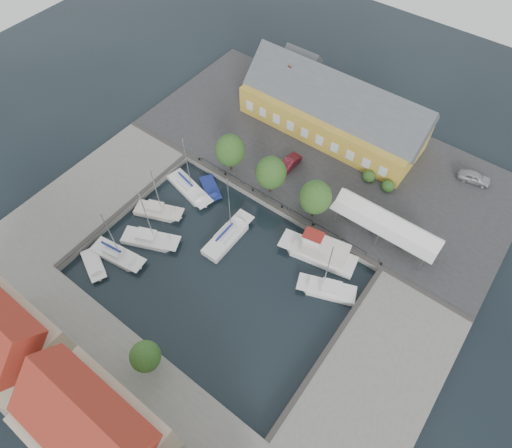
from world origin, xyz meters
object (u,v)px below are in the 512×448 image
at_px(car_silver, 475,177).
at_px(west_boat_c, 150,240).
at_px(warehouse, 330,109).
at_px(west_boat_d, 117,255).
at_px(center_sailboat, 228,237).
at_px(west_boat_a, 189,189).
at_px(tent_canopy, 386,224).
at_px(car_red, 289,164).
at_px(launch_nw, 210,189).
at_px(launch_sw, 94,265).
at_px(trawler, 321,253).
at_px(east_boat_a, 328,290).
at_px(west_boat_b, 158,212).

distance_m(car_silver, west_boat_c, 46.18).
height_order(warehouse, west_boat_d, warehouse).
height_order(center_sailboat, west_boat_a, center_sailboat).
distance_m(tent_canopy, center_sailboat, 20.35).
distance_m(warehouse, car_red, 11.32).
bearing_deg(launch_nw, launch_sw, -101.02).
distance_m(trawler, east_boat_a, 4.97).
bearing_deg(west_boat_d, warehouse, 75.69).
bearing_deg(launch_nw, west_boat_b, -111.42).
bearing_deg(west_boat_d, launch_sw, -116.98).
height_order(car_silver, west_boat_c, west_boat_c).
bearing_deg(launch_sw, launch_nw, 78.98).
relative_size(west_boat_a, west_boat_d, 1.08).
relative_size(west_boat_c, launch_nw, 2.01).
xyz_separation_m(warehouse, car_silver, (22.73, 2.65, -2.66)).
bearing_deg(center_sailboat, launch_nw, 144.91).
distance_m(trawler, west_boat_d, 26.13).
distance_m(warehouse, west_boat_b, 30.14).
height_order(warehouse, launch_sw, warehouse).
bearing_deg(west_boat_c, center_sailboat, 38.92).
bearing_deg(center_sailboat, east_boat_a, 5.31).
distance_m(tent_canopy, west_boat_b, 30.40).
height_order(tent_canopy, center_sailboat, center_sailboat).
xyz_separation_m(car_silver, launch_sw, (-33.38, -41.69, -1.68)).
bearing_deg(car_silver, trawler, 142.15).
xyz_separation_m(west_boat_b, west_boat_c, (2.41, -4.01, 0.00)).
xyz_separation_m(tent_canopy, car_red, (-16.52, 2.86, -1.94)).
height_order(car_red, center_sailboat, center_sailboat).
relative_size(tent_canopy, east_boat_a, 1.34).
height_order(car_silver, east_boat_a, east_boat_a).
bearing_deg(car_red, warehouse, 92.74).
height_order(car_red, west_boat_b, west_boat_b).
xyz_separation_m(tent_canopy, launch_nw, (-23.63, -6.62, -3.59)).
xyz_separation_m(west_boat_b, west_boat_d, (0.77, -8.20, 0.01)).
relative_size(tent_canopy, launch_sw, 2.53).
xyz_separation_m(west_boat_c, launch_sw, (-3.03, -6.91, -0.17)).
distance_m(car_silver, west_boat_b, 44.97).
bearing_deg(launch_sw, west_boat_c, 66.32).
distance_m(east_boat_a, launch_sw, 29.60).
xyz_separation_m(center_sailboat, west_boat_b, (-10.40, -2.44, -0.10)).
relative_size(car_red, center_sailboat, 0.39).
xyz_separation_m(east_boat_a, west_boat_d, (-24.29, -12.00, 0.01)).
bearing_deg(west_boat_d, east_boat_a, 26.29).
bearing_deg(tent_canopy, east_boat_a, -98.54).
distance_m(car_silver, west_boat_a, 40.77).
relative_size(trawler, west_boat_d, 1.01).
bearing_deg(launch_nw, car_silver, 37.84).
xyz_separation_m(warehouse, center_sailboat, (0.37, -25.67, -4.06)).
bearing_deg(car_silver, east_boat_a, 151.50).
relative_size(east_boat_a, launch_sw, 1.88).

